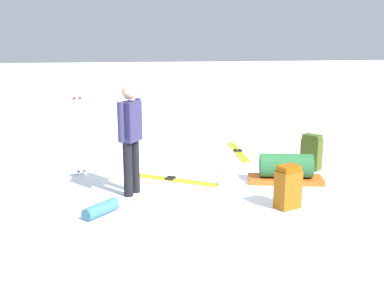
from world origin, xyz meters
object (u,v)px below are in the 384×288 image
(ski_poles_planted_near, at_px, (79,132))
(sleeping_mat_rolled, at_px, (101,209))
(backpack_large_dark, at_px, (288,187))
(ski_pair_near, at_px, (170,179))
(gear_sled, at_px, (286,169))
(backpack_bright, at_px, (311,152))
(thermos_bottle, at_px, (223,179))
(skier_standing, at_px, (130,134))
(ski_pair_far, at_px, (238,151))

(ski_poles_planted_near, height_order, sleeping_mat_rolled, ski_poles_planted_near)
(sleeping_mat_rolled, bearing_deg, backpack_large_dark, 177.06)
(ski_pair_near, height_order, gear_sled, gear_sled)
(backpack_bright, height_order, sleeping_mat_rolled, backpack_bright)
(backpack_large_dark, distance_m, thermos_bottle, 1.31)
(gear_sled, bearing_deg, thermos_bottle, 2.17)
(skier_standing, height_order, ski_pair_far, skier_standing)
(backpack_large_dark, distance_m, sleeping_mat_rolled, 2.64)
(ski_poles_planted_near, xyz_separation_m, gear_sled, (-3.43, 1.01, -0.54))
(sleeping_mat_rolled, bearing_deg, skier_standing, -119.10)
(sleeping_mat_rolled, bearing_deg, backpack_bright, -156.03)
(backpack_large_dark, xyz_separation_m, sleeping_mat_rolled, (2.62, -0.13, -0.22))
(skier_standing, relative_size, backpack_large_dark, 2.72)
(thermos_bottle, bearing_deg, ski_pair_near, -30.20)
(ski_pair_far, bearing_deg, gear_sled, 96.65)
(backpack_bright, relative_size, ski_poles_planted_near, 0.47)
(gear_sled, bearing_deg, ski_poles_planted_near, -16.46)
(ski_pair_near, relative_size, backpack_large_dark, 2.45)
(ski_poles_planted_near, xyz_separation_m, sleeping_mat_rolled, (-0.41, 2.02, -0.68))
(skier_standing, xyz_separation_m, backpack_large_dark, (-2.17, 0.95, -0.65))
(ski_pair_far, xyz_separation_m, backpack_large_dark, (0.15, 3.28, 0.29))
(ski_pair_far, height_order, backpack_large_dark, backpack_large_dark)
(skier_standing, distance_m, backpack_bright, 3.48)
(backpack_bright, distance_m, ski_poles_planted_near, 4.21)
(ski_pair_far, relative_size, backpack_large_dark, 2.76)
(ski_pair_far, height_order, sleeping_mat_rolled, sleeping_mat_rolled)
(ski_pair_near, bearing_deg, thermos_bottle, 149.80)
(ski_pair_far, height_order, ski_poles_planted_near, ski_poles_planted_near)
(ski_pair_far, xyz_separation_m, thermos_bottle, (0.84, 2.19, 0.12))
(ski_poles_planted_near, relative_size, gear_sled, 1.06)
(gear_sled, bearing_deg, ski_pair_near, -12.74)
(ski_pair_near, xyz_separation_m, ski_pair_far, (-1.65, -1.72, -0.00))
(gear_sled, bearing_deg, skier_standing, 4.21)
(backpack_bright, distance_m, sleeping_mat_rolled, 4.13)
(ski_pair_far, xyz_separation_m, backpack_bright, (-0.99, 1.47, 0.31))
(ski_pair_far, relative_size, sleeping_mat_rolled, 3.14)
(skier_standing, height_order, ski_poles_planted_near, skier_standing)
(skier_standing, distance_m, backpack_large_dark, 2.46)
(skier_standing, bearing_deg, ski_pair_near, -137.23)
(skier_standing, distance_m, ski_pair_near, 1.31)
(skier_standing, relative_size, gear_sled, 1.30)
(skier_standing, bearing_deg, backpack_large_dark, 156.44)
(ski_pair_far, xyz_separation_m, sleeping_mat_rolled, (2.77, 3.15, 0.08))
(ski_pair_near, xyz_separation_m, backpack_large_dark, (-1.50, 1.57, 0.29))
(ski_pair_near, height_order, backpack_bright, backpack_bright)
(ski_poles_planted_near, distance_m, sleeping_mat_rolled, 2.17)
(backpack_large_dark, bearing_deg, sleeping_mat_rolled, -2.94)
(skier_standing, xyz_separation_m, gear_sled, (-2.57, -0.19, -0.73))
(ski_pair_far, xyz_separation_m, ski_poles_planted_near, (3.18, 1.13, 0.76))
(backpack_large_dark, bearing_deg, skier_standing, -23.56)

